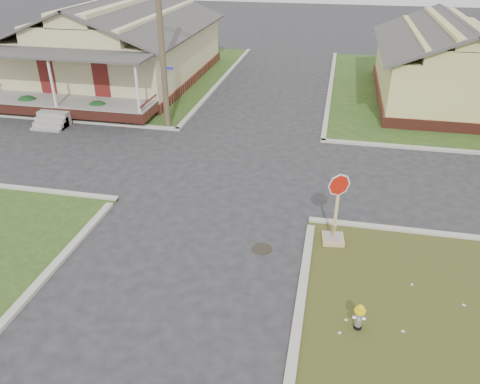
# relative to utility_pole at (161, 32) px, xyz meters

# --- Properties ---
(ground) EXTENTS (120.00, 120.00, 0.00)m
(ground) POSITION_rel_utility_pole_xyz_m (4.20, -8.90, -4.66)
(ground) COLOR #252527
(ground) RESTS_ON ground
(verge_far_left) EXTENTS (19.00, 19.00, 0.05)m
(verge_far_left) POSITION_rel_utility_pole_xyz_m (-8.80, 9.10, -4.64)
(verge_far_left) COLOR #2A4418
(verge_far_left) RESTS_ON ground
(curbs) EXTENTS (80.00, 40.00, 0.12)m
(curbs) POSITION_rel_utility_pole_xyz_m (4.20, -3.90, -4.66)
(curbs) COLOR #B0AC9F
(curbs) RESTS_ON ground
(manhole) EXTENTS (0.64, 0.64, 0.01)m
(manhole) POSITION_rel_utility_pole_xyz_m (6.40, -9.40, -4.66)
(manhole) COLOR black
(manhole) RESTS_ON ground
(corner_house) EXTENTS (10.10, 15.50, 5.30)m
(corner_house) POSITION_rel_utility_pole_xyz_m (-5.80, 7.78, -2.38)
(corner_house) COLOR maroon
(corner_house) RESTS_ON ground
(side_house_yellow) EXTENTS (7.60, 11.60, 4.70)m
(side_house_yellow) POSITION_rel_utility_pole_xyz_m (14.20, 7.60, -2.47)
(side_house_yellow) COLOR maroon
(side_house_yellow) RESTS_ON ground
(utility_pole) EXTENTS (1.80, 0.28, 9.00)m
(utility_pole) POSITION_rel_utility_pole_xyz_m (0.00, 0.00, 0.00)
(utility_pole) COLOR #483C29
(utility_pole) RESTS_ON ground
(fire_hydrant) EXTENTS (0.27, 0.27, 0.74)m
(fire_hydrant) POSITION_rel_utility_pole_xyz_m (9.26, -12.25, -4.21)
(fire_hydrant) COLOR black
(fire_hydrant) RESTS_ON ground
(stop_sign) EXTENTS (0.68, 0.66, 2.39)m
(stop_sign) POSITION_rel_utility_pole_xyz_m (8.53, -8.60, -4.10)
(stop_sign) COLOR tan
(stop_sign) RESTS_ON ground
(hedge_left) EXTENTS (1.35, 1.10, 1.03)m
(hedge_left) POSITION_rel_utility_pole_xyz_m (-8.00, 0.31, -4.10)
(hedge_left) COLOR black
(hedge_left) RESTS_ON verge_far_left
(hedge_right) EXTENTS (1.31, 1.08, 1.00)m
(hedge_right) POSITION_rel_utility_pole_xyz_m (-3.93, 0.34, -4.11)
(hedge_right) COLOR black
(hedge_right) RESTS_ON verge_far_left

